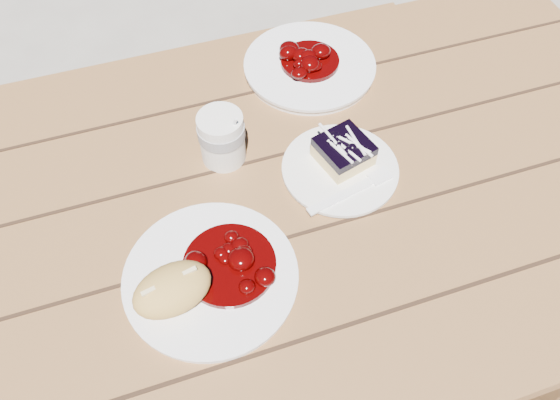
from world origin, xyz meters
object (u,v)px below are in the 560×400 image
object	(u,v)px
picnic_table	(130,289)
blueberry_cake	(344,151)
dessert_plate	(340,170)
main_plate	(211,278)
second_plate	(310,67)
bread_roll	(172,289)
coffee_cup	(222,138)

from	to	relation	value
picnic_table	blueberry_cake	size ratio (longest dim) A/B	20.92
dessert_plate	blueberry_cake	distance (m)	0.03
main_plate	picnic_table	bearing A→B (deg)	140.10
picnic_table	main_plate	bearing A→B (deg)	-39.90
second_plate	blueberry_cake	bearing A→B (deg)	-96.90
blueberry_cake	bread_roll	bearing A→B (deg)	-167.66
picnic_table	coffee_cup	distance (m)	0.32
picnic_table	second_plate	size ratio (longest dim) A/B	8.13
main_plate	coffee_cup	distance (m)	0.24
blueberry_cake	dessert_plate	bearing A→B (deg)	-138.54
blueberry_cake	coffee_cup	size ratio (longest dim) A/B	1.03
bread_roll	blueberry_cake	xyz separation A→B (m)	(0.32, 0.16, -0.01)
dessert_plate	blueberry_cake	size ratio (longest dim) A/B	1.96
picnic_table	bread_roll	bearing A→B (deg)	-58.81
blueberry_cake	coffee_cup	xyz separation A→B (m)	(-0.18, 0.08, 0.01)
picnic_table	dessert_plate	bearing A→B (deg)	2.11
second_plate	bread_roll	bearing A→B (deg)	-130.94
coffee_cup	picnic_table	bearing A→B (deg)	-153.46
dessert_plate	coffee_cup	bearing A→B (deg)	151.93
main_plate	dessert_plate	distance (m)	0.28
coffee_cup	second_plate	world-z (taller)	coffee_cup
picnic_table	dessert_plate	size ratio (longest dim) A/B	10.68
main_plate	blueberry_cake	distance (m)	0.30
coffee_cup	second_plate	xyz separation A→B (m)	(0.21, 0.16, -0.04)
picnic_table	dessert_plate	distance (m)	0.42
bread_roll	dessert_plate	xyz separation A→B (m)	(0.31, 0.15, -0.04)
second_plate	picnic_table	bearing A→B (deg)	-148.15
blueberry_cake	picnic_table	bearing A→B (deg)	169.36
main_plate	blueberry_cake	xyz separation A→B (m)	(0.26, 0.14, 0.02)
picnic_table	blueberry_cake	xyz separation A→B (m)	(0.40, 0.03, 0.19)
picnic_table	second_plate	distance (m)	0.53
dessert_plate	main_plate	bearing A→B (deg)	-153.11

